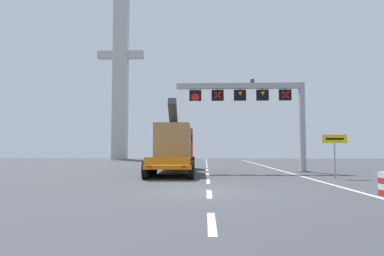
# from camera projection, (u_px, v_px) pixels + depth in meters

# --- Properties ---
(ground) EXTENTS (112.00, 112.00, 0.00)m
(ground) POSITION_uv_depth(u_px,v_px,m) (208.00, 192.00, 14.03)
(ground) COLOR #424449
(lane_markings) EXTENTS (0.20, 61.78, 0.01)m
(lane_markings) POSITION_uv_depth(u_px,v_px,m) (207.00, 166.00, 37.56)
(lane_markings) COLOR silver
(lane_markings) RESTS_ON ground
(edge_line_right) EXTENTS (0.20, 63.00, 0.01)m
(edge_line_right) POSITION_uv_depth(u_px,v_px,m) (289.00, 173.00, 25.75)
(edge_line_right) COLOR silver
(edge_line_right) RESTS_ON ground
(overhead_lane_gantry) EXTENTS (10.50, 0.90, 7.44)m
(overhead_lane_gantry) POSITION_uv_depth(u_px,v_px,m) (257.00, 100.00, 27.49)
(overhead_lane_gantry) COLOR #9EA0A5
(overhead_lane_gantry) RESTS_ON ground
(heavy_haul_truck_orange) EXTENTS (3.28, 14.11, 5.30)m
(heavy_haul_truck_orange) POSITION_uv_depth(u_px,v_px,m) (176.00, 147.00, 27.64)
(heavy_haul_truck_orange) COLOR orange
(heavy_haul_truck_orange) RESTS_ON ground
(exit_sign_yellow) EXTENTS (1.50, 0.15, 2.67)m
(exit_sign_yellow) POSITION_uv_depth(u_px,v_px,m) (335.00, 145.00, 20.99)
(exit_sign_yellow) COLOR #9EA0A5
(exit_sign_yellow) RESTS_ON ground
(bridge_pylon_distant) EXTENTS (9.00, 2.00, 32.93)m
(bridge_pylon_distant) POSITION_uv_depth(u_px,v_px,m) (121.00, 73.00, 67.09)
(bridge_pylon_distant) COLOR #B7B7B2
(bridge_pylon_distant) RESTS_ON ground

